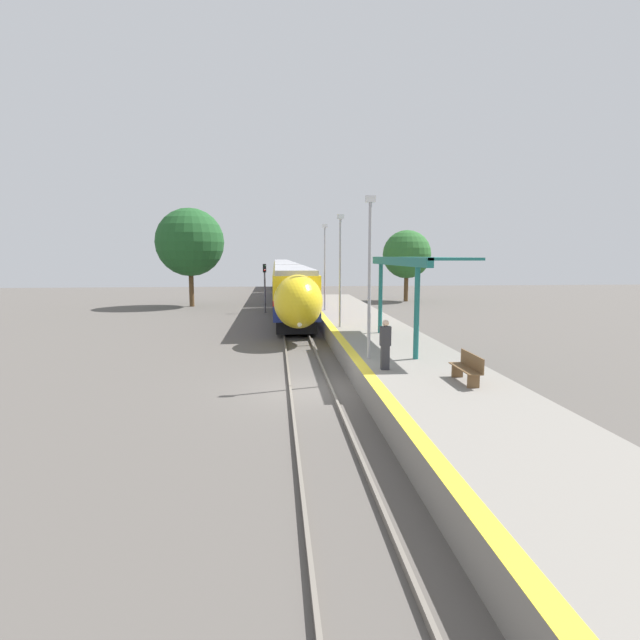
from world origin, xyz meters
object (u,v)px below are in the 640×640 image
object	(u,v)px
train	(285,275)
lamppost_near	(370,268)
person_waiting	(385,344)
platform_bench	(468,367)
lamppost_far	(325,262)
lamppost_mid	(340,264)
railway_signal	(265,283)

from	to	relation	value
train	lamppost_near	xyz separation A→B (m)	(2.26, -45.67, 2.06)
train	person_waiting	world-z (taller)	train
platform_bench	lamppost_far	distance (m)	20.86
person_waiting	lamppost_mid	world-z (taller)	lamppost_mid
train	lamppost_near	size ratio (longest dim) A/B	13.11
platform_bench	lamppost_mid	world-z (taller)	lamppost_mid
platform_bench	person_waiting	xyz separation A→B (m)	(-2.14, 1.93, 0.41)
lamppost_far	person_waiting	bearing A→B (deg)	-89.36
platform_bench	railway_signal	distance (m)	28.26
lamppost_mid	railway_signal	bearing A→B (deg)	105.89
person_waiting	lamppost_mid	bearing A→B (deg)	91.16
lamppost_near	lamppost_far	distance (m)	16.70
platform_bench	lamppost_near	world-z (taller)	lamppost_near
train	lamppost_mid	distance (m)	37.45
person_waiting	train	bearing A→B (deg)	92.97
platform_bench	lamppost_near	size ratio (longest dim) A/B	0.29
lamppost_mid	train	bearing A→B (deg)	93.47
person_waiting	railway_signal	distance (m)	25.92
railway_signal	lamppost_near	bearing A→B (deg)	-79.57
train	lamppost_far	distance (m)	29.14
train	person_waiting	size ratio (longest dim) A/B	46.10
lamppost_far	platform_bench	bearing A→B (deg)	-83.47
train	lamppost_far	world-z (taller)	lamppost_far
lamppost_far	lamppost_mid	bearing A→B (deg)	-90.00
train	lamppost_near	distance (m)	45.78
platform_bench	lamppost_mid	size ratio (longest dim) A/B	0.29
train	platform_bench	distance (m)	49.71
railway_signal	lamppost_near	world-z (taller)	lamppost_near
platform_bench	lamppost_near	xyz separation A→B (m)	(-2.35, 3.82, 2.92)
railway_signal	lamppost_far	bearing A→B (deg)	-57.87
train	person_waiting	distance (m)	47.63
railway_signal	lamppost_near	size ratio (longest dim) A/B	0.68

